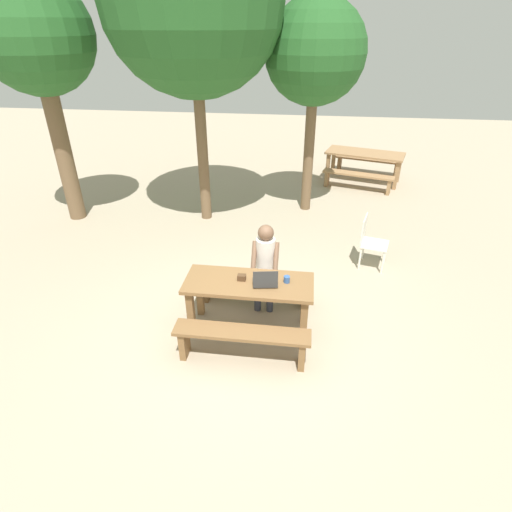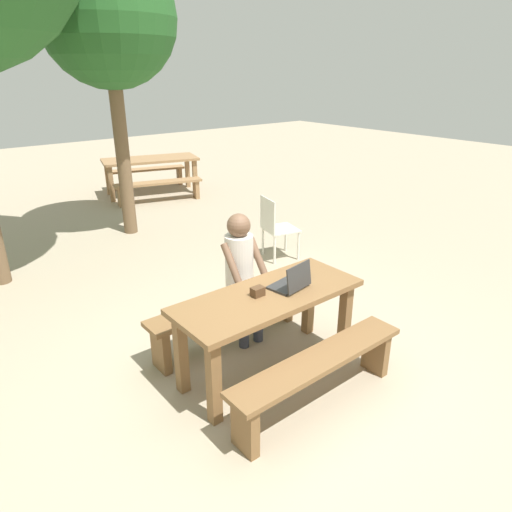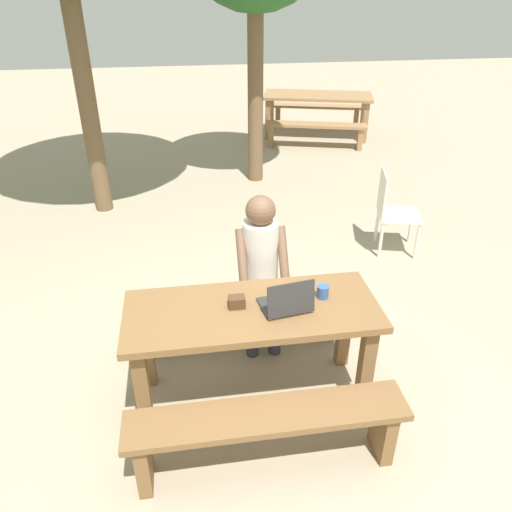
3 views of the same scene
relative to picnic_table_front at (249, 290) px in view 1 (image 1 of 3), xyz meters
The scene contains 15 objects.
ground_plane 0.64m from the picnic_table_front, ahead, with size 30.00×30.00×0.00m, color tan.
picnic_table_front is the anchor object (origin of this frame).
bench_near 0.68m from the picnic_table_front, 90.00° to the right, with size 1.68×0.30×0.47m.
bench_far 0.68m from the picnic_table_front, 90.00° to the left, with size 1.68×0.30×0.47m.
laptop 0.30m from the picnic_table_front, 12.43° to the right, with size 0.35×0.31×0.24m.
small_pouch 0.21m from the picnic_table_front, 163.07° to the left, with size 0.11×0.08×0.08m.
coffee_mug 0.53m from the picnic_table_front, ahead, with size 0.08×0.08×0.09m.
person_seated 0.61m from the picnic_table_front, 75.11° to the left, with size 0.38×0.39×1.31m.
plastic_chair 2.67m from the picnic_table_front, 47.25° to the left, with size 0.54×0.54×0.90m.
picnic_table_mid 6.72m from the picnic_table_front, 71.43° to the left, with size 2.11×1.32×0.77m.
bench_mid_south 6.03m from the picnic_table_front, 71.13° to the left, with size 1.78×0.77×0.42m.
bench_mid_north 7.43m from the picnic_table_front, 71.68° to the left, with size 1.78×0.77×0.42m.
tree_left 5.07m from the picnic_table_front, 81.09° to the left, with size 1.96×1.96×4.19m.
tree_right 6.03m from the picnic_table_front, 142.78° to the left, with size 2.05×2.05×4.54m.
tree_rear 5.12m from the picnic_table_front, 112.10° to the left, with size 3.17×3.17×5.61m.
Camera 1 is at (0.66, -4.38, 3.73)m, focal length 28.57 mm.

